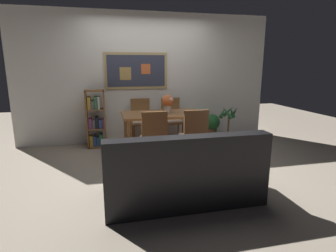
# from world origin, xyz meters

# --- Properties ---
(ground_plane) EXTENTS (12.00, 12.00, 0.00)m
(ground_plane) POSITION_xyz_m (0.00, 0.00, 0.00)
(ground_plane) COLOR tan
(wall_back_with_painting) EXTENTS (5.20, 0.14, 2.60)m
(wall_back_with_painting) POSITION_xyz_m (-0.00, 1.49, 1.30)
(wall_back_with_painting) COLOR silver
(wall_back_with_painting) RESTS_ON ground_plane
(dining_table) EXTENTS (1.42, 0.80, 0.74)m
(dining_table) POSITION_xyz_m (0.12, 0.49, 0.63)
(dining_table) COLOR brown
(dining_table) RESTS_ON ground_plane
(dining_chair_near_left) EXTENTS (0.40, 0.41, 0.91)m
(dining_chair_near_left) POSITION_xyz_m (-0.17, -0.22, 0.54)
(dining_chair_near_left) COLOR brown
(dining_chair_near_left) RESTS_ON ground_plane
(dining_chair_near_right) EXTENTS (0.40, 0.41, 0.91)m
(dining_chair_near_right) POSITION_xyz_m (0.46, -0.23, 0.54)
(dining_chair_near_right) COLOR brown
(dining_chair_near_right) RESTS_ON ground_plane
(dining_chair_far_left) EXTENTS (0.40, 0.41, 0.91)m
(dining_chair_far_left) POSITION_xyz_m (-0.18, 1.22, 0.54)
(dining_chair_far_left) COLOR brown
(dining_chair_far_left) RESTS_ON ground_plane
(dining_chair_far_right) EXTENTS (0.40, 0.41, 0.91)m
(dining_chair_far_right) POSITION_xyz_m (0.45, 1.19, 0.54)
(dining_chair_far_right) COLOR brown
(dining_chair_far_right) RESTS_ON ground_plane
(leather_couch) EXTENTS (1.80, 0.84, 0.84)m
(leather_couch) POSITION_xyz_m (-0.02, -1.26, 0.31)
(leather_couch) COLOR black
(leather_couch) RESTS_ON ground_plane
(bookshelf) EXTENTS (0.36, 0.28, 1.11)m
(bookshelf) POSITION_xyz_m (-1.06, 1.18, 0.52)
(bookshelf) COLOR brown
(bookshelf) RESTS_ON ground_plane
(potted_ivy) EXTENTS (0.34, 0.34, 0.58)m
(potted_ivy) POSITION_xyz_m (1.33, 1.17, 0.32)
(potted_ivy) COLOR brown
(potted_ivy) RESTS_ON ground_plane
(potted_palm) EXTENTS (0.38, 0.41, 0.80)m
(potted_palm) POSITION_xyz_m (1.51, 0.76, 0.30)
(potted_palm) COLOR #B2ADA3
(potted_palm) RESTS_ON ground_plane
(flower_vase) EXTENTS (0.22, 0.21, 0.32)m
(flower_vase) POSITION_xyz_m (0.21, 0.51, 0.93)
(flower_vase) COLOR beige
(flower_vase) RESTS_ON dining_table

